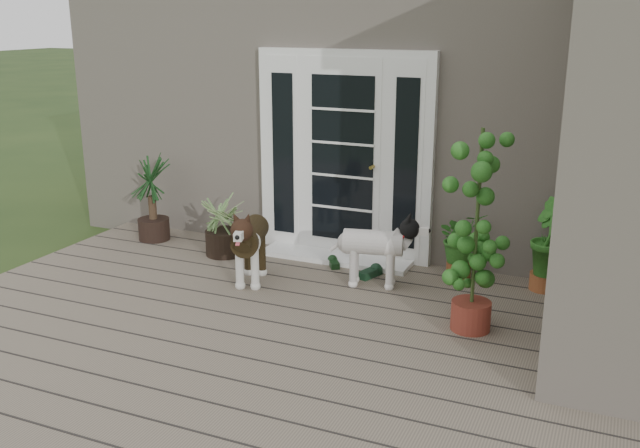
% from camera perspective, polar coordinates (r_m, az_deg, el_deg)
% --- Properties ---
extents(deck, '(6.20, 4.60, 0.12)m').
position_cam_1_polar(deck, '(5.75, -4.53, -9.79)').
color(deck, '#6B5B4C').
rests_on(deck, ground).
extents(house_main, '(7.40, 4.00, 3.10)m').
position_cam_1_polar(house_main, '(9.18, 7.94, 9.80)').
color(house_main, '#665E54').
rests_on(house_main, ground).
extents(door_unit, '(1.90, 0.14, 2.15)m').
position_cam_1_polar(door_unit, '(7.37, 1.93, 5.51)').
color(door_unit, white).
rests_on(door_unit, deck).
extents(door_step, '(1.60, 0.40, 0.05)m').
position_cam_1_polar(door_step, '(7.47, 1.29, -2.69)').
color(door_step, white).
rests_on(door_step, deck).
extents(brindle_dog, '(0.58, 0.88, 0.68)m').
position_cam_1_polar(brindle_dog, '(6.79, -5.59, -1.96)').
color(brindle_dog, '#302411').
rests_on(brindle_dog, deck).
extents(white_dog, '(0.81, 0.48, 0.63)m').
position_cam_1_polar(white_dog, '(6.69, 4.28, -2.44)').
color(white_dog, white).
rests_on(white_dog, deck).
extents(spider_plant, '(0.69, 0.69, 0.71)m').
position_cam_1_polar(spider_plant, '(7.59, -7.75, 0.11)').
color(spider_plant, '#84A867').
rests_on(spider_plant, deck).
extents(yucca, '(0.86, 0.86, 0.97)m').
position_cam_1_polar(yucca, '(8.22, -13.36, 2.02)').
color(yucca, black).
rests_on(yucca, deck).
extents(herb_a, '(0.65, 0.65, 0.59)m').
position_cam_1_polar(herb_a, '(7.02, 11.16, -1.97)').
color(herb_a, '#1A5D1F').
rests_on(herb_a, deck).
extents(herb_b, '(0.55, 0.55, 0.67)m').
position_cam_1_polar(herb_b, '(6.90, 17.74, -2.44)').
color(herb_b, '#24631C').
rests_on(herb_b, deck).
extents(herb_c, '(0.50, 0.50, 0.55)m').
position_cam_1_polar(herb_c, '(6.90, 20.98, -3.28)').
color(herb_c, '#285819').
rests_on(herb_c, deck).
extents(sapling, '(0.67, 0.67, 1.72)m').
position_cam_1_polar(sapling, '(5.71, 12.46, -0.39)').
color(sapling, '#2B651D').
rests_on(sapling, deck).
extents(clog_left, '(0.24, 0.28, 0.08)m').
position_cam_1_polar(clog_left, '(7.27, 1.11, -3.12)').
color(clog_left, black).
rests_on(clog_left, deck).
extents(clog_right, '(0.24, 0.34, 0.09)m').
position_cam_1_polar(clog_right, '(7.00, 4.04, -3.89)').
color(clog_right, '#14321D').
rests_on(clog_right, deck).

